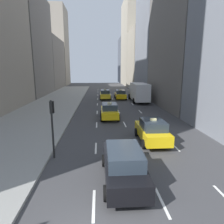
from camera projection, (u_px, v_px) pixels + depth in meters
name	position (u px, v px, depth m)	size (l,w,h in m)	color
sidewalk_left	(55.00, 103.00, 31.99)	(8.00, 66.00, 0.15)	gray
lane_markings	(117.00, 108.00, 28.71)	(5.72, 56.00, 0.01)	white
building_row_left	(13.00, 18.00, 33.01)	(6.00, 77.03, 37.44)	gray
building_row_right	(149.00, 32.00, 46.69)	(6.00, 89.95, 36.59)	gray
taxi_lead	(152.00, 131.00, 14.91)	(2.02, 4.40, 1.87)	yellow
taxi_second	(120.00, 95.00, 36.76)	(2.02, 4.40, 1.87)	yellow
taxi_third	(105.00, 94.00, 37.04)	(2.02, 4.40, 1.87)	yellow
taxi_fourth	(109.00, 111.00, 22.11)	(2.02, 4.40, 1.87)	yellow
sedan_black_near	(123.00, 164.00, 9.61)	(2.02, 4.92, 1.76)	black
box_truck	(138.00, 92.00, 33.96)	(2.58, 8.40, 3.15)	silver
traffic_light_pole	(52.00, 120.00, 11.95)	(0.24, 0.42, 3.60)	black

